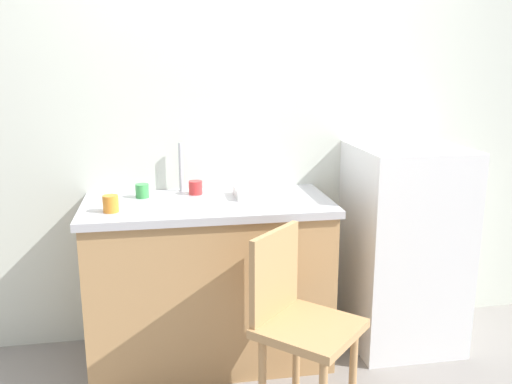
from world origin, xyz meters
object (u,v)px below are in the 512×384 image
Objects in this scene: refrigerator at (403,246)px; chair at (298,319)px; dish_tray at (261,192)px; cup_orange at (111,204)px; cup_green at (142,191)px; cup_red at (196,188)px.

refrigerator is 1.30× the size of chair.
refrigerator is 0.90m from dish_tray.
refrigerator is 4.14× the size of dish_tray.
cup_orange is (-0.82, 0.49, 0.44)m from chair.
cup_orange is 1.13× the size of cup_green.
dish_tray is 0.64m from cup_green.
dish_tray is at bearing 48.03° from chair.
cup_red and cup_green have the same top height.
dish_tray is 0.36m from cup_red.
cup_orange is at bearing -166.61° from dish_tray.
chair is at bearing -48.07° from cup_green.
dish_tray is at bearing -17.13° from cup_red.
cup_red is 1.02× the size of cup_green.
cup_red is at bearing 70.80° from chair.
dish_tray is at bearing -7.17° from cup_green.
cup_orange is at bearing -145.96° from cup_red.
chair is 0.98m from cup_red.
cup_orange is at bearing -118.46° from cup_green.
cup_green reaches higher than chair.
dish_tray is 3.72× the size of cup_red.
chair is 11.82× the size of cup_red.
chair is 10.73× the size of cup_orange.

